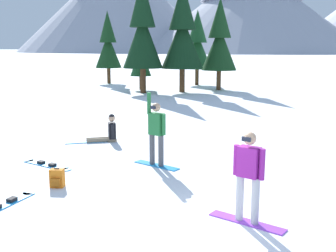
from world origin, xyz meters
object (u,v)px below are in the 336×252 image
(snowboarder_background, at_px, (107,132))
(pine_tree_young, at_px, (143,30))
(snowboarder_foreground, at_px, (248,175))
(backpack_orange, at_px, (57,178))
(loose_snowboard_near_left, at_px, (47,165))
(snowboarder_midground, at_px, (156,132))
(pine_tree_tall, at_px, (108,44))
(pine_tree_twin, at_px, (220,40))
(pine_tree_short, at_px, (141,55))
(pine_tree_slender, at_px, (182,33))
(pine_tree_broad, at_px, (197,44))
(loose_snowboard_near_right, at_px, (4,205))

(snowboarder_background, height_order, pine_tree_young, pine_tree_young)
(snowboarder_foreground, xyz_separation_m, backpack_orange, (-4.53, 0.83, -0.72))
(loose_snowboard_near_left, relative_size, pine_tree_young, 0.23)
(snowboarder_midground, xyz_separation_m, pine_tree_tall, (-11.88, 23.88, 2.52))
(snowboarder_foreground, height_order, pine_tree_young, pine_tree_young)
(pine_tree_tall, bearing_deg, pine_tree_twin, -16.27)
(pine_tree_young, bearing_deg, loose_snowboard_near_left, -79.55)
(pine_tree_tall, distance_m, pine_tree_short, 6.45)
(pine_tree_slender, relative_size, pine_tree_short, 1.61)
(snowboarder_midground, xyz_separation_m, pine_tree_broad, (-3.87, 24.49, 2.50))
(pine_tree_young, bearing_deg, pine_tree_short, 113.22)
(loose_snowboard_near_left, distance_m, pine_tree_twin, 22.00)
(pine_tree_broad, bearing_deg, pine_tree_young, -108.94)
(backpack_orange, bearing_deg, loose_snowboard_near_left, 128.96)
(loose_snowboard_near_left, bearing_deg, pine_tree_short, 101.89)
(pine_tree_broad, bearing_deg, pine_tree_twin, -56.21)
(snowboarder_midground, xyz_separation_m, backpack_orange, (-1.76, -2.33, -0.77))
(loose_snowboard_near_right, distance_m, backpack_orange, 1.44)
(pine_tree_slender, bearing_deg, loose_snowboard_near_left, -87.65)
(pine_tree_slender, bearing_deg, pine_tree_tall, 147.43)
(snowboarder_midground, bearing_deg, snowboarder_background, 136.72)
(snowboarder_foreground, xyz_separation_m, snowboarder_background, (-5.34, 5.58, -0.60))
(pine_tree_tall, relative_size, pine_tree_slender, 0.82)
(pine_tree_broad, relative_size, pine_tree_young, 0.78)
(loose_snowboard_near_left, bearing_deg, snowboarder_midground, 14.97)
(backpack_orange, bearing_deg, loose_snowboard_near_right, -109.18)
(snowboarder_foreground, relative_size, pine_tree_broad, 0.28)
(pine_tree_young, bearing_deg, backpack_orange, -76.88)
(pine_tree_young, relative_size, pine_tree_slender, 1.03)
(pine_tree_twin, bearing_deg, pine_tree_slender, -138.52)
(backpack_orange, bearing_deg, pine_tree_young, 103.12)
(snowboarder_background, bearing_deg, snowboarder_foreground, -46.28)
(pine_tree_slender, bearing_deg, pine_tree_broad, 90.69)
(snowboarder_midground, bearing_deg, snowboarder_foreground, -48.79)
(snowboarder_foreground, relative_size, pine_tree_twin, 0.26)
(snowboarder_foreground, height_order, loose_snowboard_near_right, snowboarder_foreground)
(pine_tree_young, bearing_deg, pine_tree_tall, 130.14)
(pine_tree_broad, height_order, pine_tree_short, pine_tree_broad)
(pine_tree_broad, distance_m, pine_tree_twin, 4.42)
(snowboarder_background, bearing_deg, pine_tree_twin, 86.41)
(loose_snowboard_near_right, height_order, pine_tree_short, pine_tree_short)
(snowboarder_background, bearing_deg, loose_snowboard_near_left, -97.57)
(pine_tree_short, bearing_deg, snowboarder_foreground, -66.08)
(snowboarder_background, relative_size, pine_tree_young, 0.21)
(loose_snowboard_near_right, relative_size, pine_tree_broad, 0.28)
(loose_snowboard_near_right, height_order, pine_tree_broad, pine_tree_broad)
(snowboarder_foreground, relative_size, pine_tree_slender, 0.22)
(backpack_orange, relative_size, pine_tree_short, 0.10)
(snowboarder_foreground, xyz_separation_m, pine_tree_broad, (-6.64, 27.65, 2.54))
(loose_snowboard_near_left, relative_size, loose_snowboard_near_right, 1.02)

